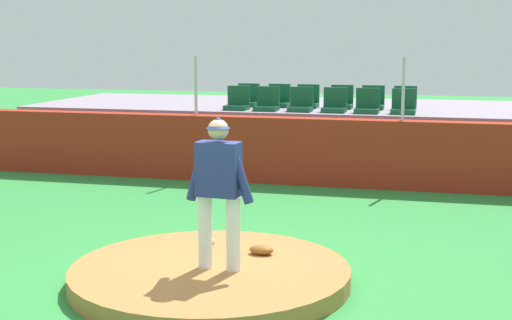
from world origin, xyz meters
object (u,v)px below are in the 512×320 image
object	(u,v)px
stadium_chair_4	(367,105)
stadium_chair_7	(279,100)
stadium_chair_5	(404,106)
stadium_chair_11	(405,102)
pitcher	(219,182)
stadium_chair_2	(301,104)
stadium_chair_6	(248,99)
stadium_chair_10	(373,102)
fielding_glove	(261,250)
stadium_chair_1	(267,103)
stadium_chair_9	(342,101)
baseball	(212,241)
stadium_chair_3	(335,104)
stadium_chair_0	(238,102)
stadium_chair_8	(308,100)

from	to	relation	value
stadium_chair_4	stadium_chair_7	world-z (taller)	same
stadium_chair_5	stadium_chair_11	xyz separation A→B (m)	(-0.02, 0.87, 0.00)
pitcher	stadium_chair_2	world-z (taller)	pitcher
stadium_chair_2	stadium_chair_7	world-z (taller)	same
stadium_chair_6	stadium_chair_10	distance (m)	2.77
fielding_glove	stadium_chair_5	distance (m)	6.88
stadium_chair_1	stadium_chair_9	distance (m)	1.69
stadium_chair_10	stadium_chair_2	bearing A→B (deg)	32.06
baseball	stadium_chair_3	world-z (taller)	stadium_chair_3
stadium_chair_0	stadium_chair_2	distance (m)	1.37
baseball	stadium_chair_6	size ratio (longest dim) A/B	0.15
stadium_chair_0	stadium_chair_7	xyz separation A→B (m)	(0.70, 0.87, 0.00)
stadium_chair_1	stadium_chair_10	xyz separation A→B (m)	(2.11, 0.89, 0.00)
baseball	stadium_chair_9	world-z (taller)	stadium_chair_9
fielding_glove	stadium_chair_8	world-z (taller)	stadium_chair_8
stadium_chair_7	stadium_chair_11	distance (m)	2.75
stadium_chair_1	stadium_chair_2	xyz separation A→B (m)	(0.72, 0.02, 0.00)
baseball	stadium_chair_2	bearing A→B (deg)	90.78
stadium_chair_7	stadium_chair_9	size ratio (longest dim) A/B	1.00
baseball	stadium_chair_7	xyz separation A→B (m)	(-0.76, 7.25, 1.21)
stadium_chair_9	stadium_chair_7	bearing A→B (deg)	-0.90
baseball	stadium_chair_0	size ratio (longest dim) A/B	0.15
stadium_chair_0	stadium_chair_9	size ratio (longest dim) A/B	1.00
stadium_chair_1	stadium_chair_5	bearing A→B (deg)	-179.69
stadium_chair_1	stadium_chair_4	distance (m)	2.09
stadium_chair_0	stadium_chair_1	bearing A→B (deg)	177.06
stadium_chair_7	stadium_chair_6	bearing A→B (deg)	0.54
stadium_chair_2	stadium_chair_6	distance (m)	1.64
stadium_chair_3	stadium_chair_9	bearing A→B (deg)	-91.64
stadium_chair_6	stadium_chair_7	xyz separation A→B (m)	(0.70, 0.01, 0.00)
stadium_chair_7	stadium_chair_11	world-z (taller)	same
stadium_chair_8	stadium_chair_6	bearing A→B (deg)	-0.76
stadium_chair_3	stadium_chair_6	world-z (taller)	same
stadium_chair_4	stadium_chair_11	distance (m)	1.14
stadium_chair_0	stadium_chair_4	distance (m)	2.74
fielding_glove	stadium_chair_3	bearing A→B (deg)	-85.18
stadium_chair_2	stadium_chair_10	world-z (taller)	same
stadium_chair_6	stadium_chair_4	bearing A→B (deg)	161.62
stadium_chair_4	stadium_chair_10	bearing A→B (deg)	-91.50
stadium_chair_4	stadium_chair_5	distance (m)	0.72
baseball	stadium_chair_7	bearing A→B (deg)	95.99
stadium_chair_4	stadium_chair_8	xyz separation A→B (m)	(-1.39, 0.90, 0.00)
stadium_chair_2	stadium_chair_5	xyz separation A→B (m)	(2.09, -0.00, 0.00)
stadium_chair_0	stadium_chair_11	world-z (taller)	same
stadium_chair_1	stadium_chair_2	distance (m)	0.72
stadium_chair_8	pitcher	bearing A→B (deg)	93.49
pitcher	stadium_chair_0	xyz separation A→B (m)	(-1.85, 7.35, 0.24)
baseball	fielding_glove	size ratio (longest dim) A/B	0.25
stadium_chair_5	stadium_chair_7	xyz separation A→B (m)	(-2.77, 0.89, 0.00)
stadium_chair_4	stadium_chair_7	bearing A→B (deg)	-24.22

